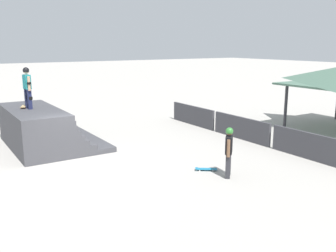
{
  "coord_description": "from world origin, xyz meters",
  "views": [
    {
      "loc": [
        12.79,
        -4.44,
        4.4
      ],
      "look_at": [
        -0.44,
        4.06,
        0.94
      ],
      "focal_mm": 40.0,
      "sensor_mm": 36.0,
      "label": 1
    }
  ],
  "objects": [
    {
      "name": "skater_on_deck",
      "position": [
        -3.57,
        -0.94,
        2.72
      ],
      "size": [
        0.74,
        0.26,
        1.74
      ],
      "rotation": [
        0.0,
        0.0,
        0.07
      ],
      "color": "#1E2347",
      "rests_on": "quarter_pipe_ramp"
    },
    {
      "name": "bystander_walking",
      "position": [
        3.77,
        3.77,
        1.0
      ],
      "size": [
        0.55,
        0.55,
        1.71
      ],
      "rotation": [
        0.0,
        0.0,
        2.35
      ],
      "color": "#2D2D33",
      "rests_on": "ground"
    },
    {
      "name": "quarter_pipe_ramp",
      "position": [
        -3.46,
        -0.53,
        0.76
      ],
      "size": [
        4.98,
        3.67,
        1.72
      ],
      "color": "#424247",
      "rests_on": "ground"
    },
    {
      "name": "barrier_fence",
      "position": [
        0.19,
        7.74,
        0.53
      ],
      "size": [
        11.22,
        0.12,
        1.05
      ],
      "color": "#3D3D42",
      "rests_on": "ground"
    },
    {
      "name": "ground_plane",
      "position": [
        0.0,
        0.0,
        0.0
      ],
      "size": [
        160.0,
        160.0,
        0.0
      ],
      "primitive_type": "plane",
      "color": "#ADA8A0"
    },
    {
      "name": "skateboard_on_ground",
      "position": [
        2.88,
        3.51,
        0.06
      ],
      "size": [
        0.61,
        0.74,
        0.09
      ],
      "rotation": [
        0.0,
        0.0,
        4.09
      ],
      "color": "silver",
      "rests_on": "ground"
    },
    {
      "name": "skateboard_on_deck",
      "position": [
        -3.91,
        -1.08,
        1.78
      ],
      "size": [
        0.81,
        0.44,
        0.09
      ],
      "rotation": [
        0.0,
        0.0,
        -0.33
      ],
      "color": "red",
      "rests_on": "quarter_pipe_ramp"
    }
  ]
}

